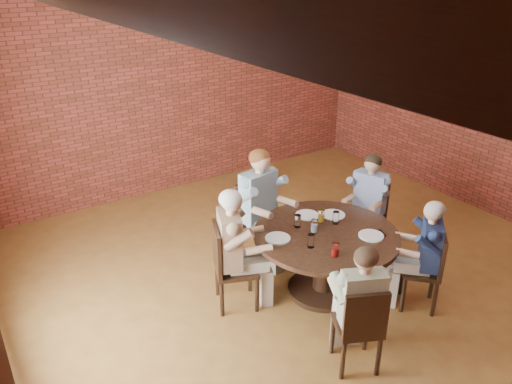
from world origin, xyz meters
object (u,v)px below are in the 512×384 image
diner_c (236,250)px  diner_d (359,308)px  dining_table (325,251)px  chair_e (429,267)px  smartphone (380,233)px  chair_d (360,326)px  chair_b (256,217)px  chair_a (369,212)px  diner_a (367,204)px  chair_c (228,263)px  diner_b (262,207)px  diner_e (423,256)px

diner_c → diner_d: size_ratio=1.07×
dining_table → chair_e: chair_e is taller
diner_d → smartphone: bearing=-119.1°
chair_d → chair_b: bearing=-73.0°
chair_a → diner_a: diner_a is taller
diner_d → smartphone: size_ratio=9.28×
smartphone → diner_c: bearing=176.6°
chair_c → smartphone: bearing=-94.8°
diner_c → smartphone: size_ratio=9.94×
diner_b → chair_d: 2.04m
diner_e → diner_a: bearing=-150.1°
chair_e → smartphone: chair_e is taller
diner_b → chair_d: (-0.33, -2.00, -0.21)m
chair_b → diner_b: (0.02, -0.09, 0.18)m
chair_b → diner_b: size_ratio=0.70×
chair_b → smartphone: (0.65, -1.37, 0.23)m
diner_c → diner_d: bearing=-140.8°
diner_d → chair_e: size_ratio=1.42×
chair_b → diner_c: (-0.71, -0.69, 0.14)m
dining_table → chair_a: (1.09, 0.44, -0.04)m
chair_a → chair_d: chair_a is taller
chair_c → diner_c: bearing=-90.0°
smartphone → chair_c: bearing=176.8°
diner_a → chair_d: (-1.52, -1.46, -0.14)m
dining_table → diner_c: diner_c is taller
chair_d → diner_d: (0.03, 0.07, 0.13)m
chair_a → diner_c: 2.00m
diner_b → diner_c: size_ratio=1.05×
chair_a → diner_b: 1.38m
diner_a → diner_d: size_ratio=1.02×
chair_c → diner_e: size_ratio=0.77×
dining_table → chair_c: size_ratio=1.64×
diner_a → diner_b: size_ratio=0.90×
dining_table → diner_d: size_ratio=1.23×
chair_a → diner_a: 0.16m
diner_a → diner_b: diner_b is taller
chair_e → diner_a: bearing=-147.3°
diner_b → diner_d: (-0.30, -1.93, -0.08)m
chair_c → diner_d: diner_d is taller
chair_a → smartphone: chair_a is taller
diner_c → chair_d: (0.40, -1.40, -0.18)m
chair_d → diner_a: bearing=-110.7°
diner_c → chair_e: size_ratio=1.52×
chair_a → chair_e: (-0.36, -1.21, -0.01)m
chair_b → diner_e: 1.97m
dining_table → diner_b: size_ratio=1.09×
diner_c → diner_d: diner_c is taller
chair_c → chair_d: 1.51m
chair_b → diner_d: (-0.28, -2.03, 0.10)m
chair_a → chair_e: chair_a is taller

